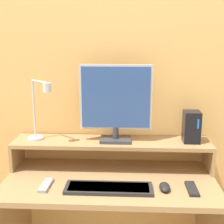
# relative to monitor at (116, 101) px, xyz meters

# --- Properties ---
(wall_back) EXTENTS (6.00, 0.05, 2.50)m
(wall_back) POSITION_rel_monitor_xyz_m (-0.02, 0.15, 0.07)
(wall_back) COLOR #E5AD60
(wall_back) RESTS_ON ground_plane
(desk) EXTENTS (1.17, 0.56, 0.77)m
(desk) POSITION_rel_monitor_xyz_m (-0.02, -0.16, -0.64)
(desk) COLOR #A87F51
(desk) RESTS_ON ground_plane
(monitor_shelf) EXTENTS (1.17, 0.23, 0.17)m
(monitor_shelf) POSITION_rel_monitor_xyz_m (-0.02, 0.00, -0.26)
(monitor_shelf) COLOR #A87F51
(monitor_shelf) RESTS_ON desk
(monitor) EXTENTS (0.42, 0.13, 0.45)m
(monitor) POSITION_rel_monitor_xyz_m (0.00, 0.00, 0.00)
(monitor) COLOR #38383D
(monitor) RESTS_ON monitor_shelf
(desk_lamp) EXTENTS (0.18, 0.17, 0.36)m
(desk_lamp) POSITION_rel_monitor_xyz_m (-0.44, -0.03, -0.05)
(desk_lamp) COLOR silver
(desk_lamp) RESTS_ON monitor_shelf
(router_dock) EXTENTS (0.09, 0.10, 0.18)m
(router_dock) POSITION_rel_monitor_xyz_m (0.44, 0.01, -0.15)
(router_dock) COLOR black
(router_dock) RESTS_ON monitor_shelf
(keyboard) EXTENTS (0.45, 0.14, 0.02)m
(keyboard) POSITION_rel_monitor_xyz_m (-0.02, -0.29, -0.40)
(keyboard) COLOR #282828
(keyboard) RESTS_ON desk
(mouse) EXTENTS (0.06, 0.09, 0.04)m
(mouse) POSITION_rel_monitor_xyz_m (0.26, -0.27, -0.39)
(mouse) COLOR black
(mouse) RESTS_ON desk
(remote_control) EXTENTS (0.05, 0.15, 0.02)m
(remote_control) POSITION_rel_monitor_xyz_m (-0.36, -0.27, -0.40)
(remote_control) COLOR #99999E
(remote_control) RESTS_ON desk
(remote_secondary) EXTENTS (0.05, 0.15, 0.02)m
(remote_secondary) POSITION_rel_monitor_xyz_m (0.40, -0.27, -0.40)
(remote_secondary) COLOR black
(remote_secondary) RESTS_ON desk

